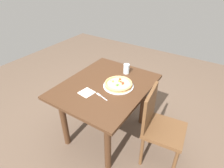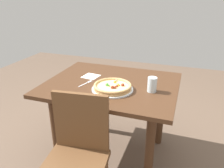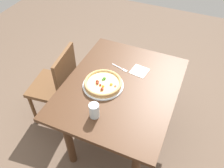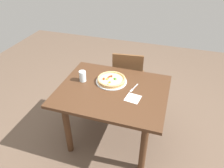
{
  "view_description": "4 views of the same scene",
  "coord_description": "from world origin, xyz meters",
  "px_view_note": "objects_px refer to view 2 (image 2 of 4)",
  "views": [
    {
      "loc": [
        -1.43,
        -1.02,
        1.89
      ],
      "look_at": [
        0.03,
        -0.07,
        0.76
      ],
      "focal_mm": 30.13,
      "sensor_mm": 36.0,
      "label": 1
    },
    {
      "loc": [
        0.6,
        -1.69,
        1.49
      ],
      "look_at": [
        0.03,
        -0.07,
        0.76
      ],
      "focal_mm": 35.78,
      "sensor_mm": 36.0,
      "label": 2
    },
    {
      "loc": [
        1.27,
        0.47,
        2.1
      ],
      "look_at": [
        0.03,
        -0.07,
        0.76
      ],
      "focal_mm": 37.55,
      "sensor_mm": 36.0,
      "label": 3
    },
    {
      "loc": [
        -0.54,
        1.72,
        2.04
      ],
      "look_at": [
        0.03,
        -0.07,
        0.76
      ],
      "focal_mm": 34.36,
      "sensor_mm": 36.0,
      "label": 4
    }
  ],
  "objects_px": {
    "pizza": "(113,86)",
    "napkin": "(91,76)",
    "fork": "(86,83)",
    "chair_near": "(77,155)",
    "plate": "(112,89)",
    "dining_table": "(112,96)",
    "drinking_glass": "(152,85)"
  },
  "relations": [
    {
      "from": "pizza",
      "to": "napkin",
      "type": "height_order",
      "value": "pizza"
    },
    {
      "from": "pizza",
      "to": "fork",
      "type": "distance_m",
      "value": 0.26
    },
    {
      "from": "fork",
      "to": "chair_near",
      "type": "bearing_deg",
      "value": -146.0
    },
    {
      "from": "chair_near",
      "to": "plate",
      "type": "distance_m",
      "value": 0.6
    },
    {
      "from": "dining_table",
      "to": "drinking_glass",
      "type": "bearing_deg",
      "value": -9.52
    },
    {
      "from": "drinking_glass",
      "to": "napkin",
      "type": "distance_m",
      "value": 0.61
    },
    {
      "from": "chair_near",
      "to": "napkin",
      "type": "bearing_deg",
      "value": -80.25
    },
    {
      "from": "pizza",
      "to": "dining_table",
      "type": "bearing_deg",
      "value": 112.73
    },
    {
      "from": "chair_near",
      "to": "drinking_glass",
      "type": "relative_size",
      "value": 7.43
    },
    {
      "from": "plate",
      "to": "napkin",
      "type": "distance_m",
      "value": 0.36
    },
    {
      "from": "dining_table",
      "to": "napkin",
      "type": "height_order",
      "value": "napkin"
    },
    {
      "from": "plate",
      "to": "pizza",
      "type": "relative_size",
      "value": 1.09
    },
    {
      "from": "pizza",
      "to": "fork",
      "type": "xyz_separation_m",
      "value": [
        -0.26,
        0.05,
        -0.03
      ]
    },
    {
      "from": "chair_near",
      "to": "napkin",
      "type": "relative_size",
      "value": 6.3
    },
    {
      "from": "dining_table",
      "to": "plate",
      "type": "distance_m",
      "value": 0.2
    },
    {
      "from": "pizza",
      "to": "fork",
      "type": "height_order",
      "value": "pizza"
    },
    {
      "from": "dining_table",
      "to": "fork",
      "type": "height_order",
      "value": "fork"
    },
    {
      "from": "chair_near",
      "to": "fork",
      "type": "xyz_separation_m",
      "value": [
        -0.19,
        0.58,
        0.26
      ]
    },
    {
      "from": "plate",
      "to": "pizza",
      "type": "xyz_separation_m",
      "value": [
        0.0,
        0.0,
        0.03
      ]
    },
    {
      "from": "napkin",
      "to": "dining_table",
      "type": "bearing_deg",
      "value": -19.16
    },
    {
      "from": "chair_near",
      "to": "napkin",
      "type": "xyz_separation_m",
      "value": [
        -0.23,
        0.75,
        0.26
      ]
    },
    {
      "from": "dining_table",
      "to": "pizza",
      "type": "height_order",
      "value": "pizza"
    },
    {
      "from": "napkin",
      "to": "chair_near",
      "type": "bearing_deg",
      "value": -73.24
    },
    {
      "from": "dining_table",
      "to": "chair_near",
      "type": "bearing_deg",
      "value": -90.69
    },
    {
      "from": "dining_table",
      "to": "drinking_glass",
      "type": "xyz_separation_m",
      "value": [
        0.36,
        -0.06,
        0.18
      ]
    },
    {
      "from": "chair_near",
      "to": "plate",
      "type": "height_order",
      "value": "chair_near"
    },
    {
      "from": "plate",
      "to": "fork",
      "type": "distance_m",
      "value": 0.26
    },
    {
      "from": "plate",
      "to": "napkin",
      "type": "xyz_separation_m",
      "value": [
        -0.29,
        0.22,
        -0.0
      ]
    },
    {
      "from": "plate",
      "to": "pizza",
      "type": "height_order",
      "value": "pizza"
    },
    {
      "from": "dining_table",
      "to": "drinking_glass",
      "type": "height_order",
      "value": "drinking_glass"
    },
    {
      "from": "chair_near",
      "to": "pizza",
      "type": "bearing_deg",
      "value": -103.89
    },
    {
      "from": "dining_table",
      "to": "pizza",
      "type": "distance_m",
      "value": 0.21
    }
  ]
}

